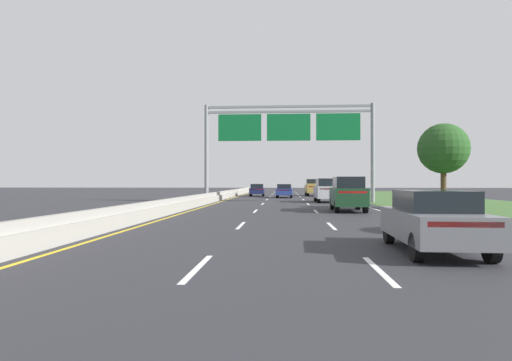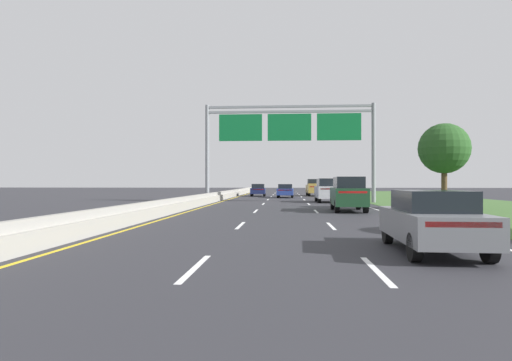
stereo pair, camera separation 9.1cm
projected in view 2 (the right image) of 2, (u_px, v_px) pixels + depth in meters
ground_plane at (286, 206)px, 33.43m from camera, size 220.00×220.00×0.00m
lane_striping at (286, 206)px, 32.98m from camera, size 11.96×106.00×0.01m
grass_verge_right at (475, 206)px, 32.47m from camera, size 14.00×110.00×0.02m
median_barrier_concrete at (200, 201)px, 33.89m from camera, size 0.60×110.00×0.85m
overhead_sign_gantry at (289, 132)px, 38.84m from camera, size 15.06×0.42×8.72m
pickup_truck_gold at (315, 188)px, 57.37m from camera, size 2.10×5.43×2.20m
car_navy_left_lane_sedan at (258, 190)px, 56.24m from camera, size 1.92×4.44×1.57m
car_grey_right_lane_sedan at (432, 220)px, 11.19m from camera, size 1.94×4.45×1.57m
car_blue_centre_lane_sedan at (285, 191)px, 50.88m from camera, size 1.95×4.45×1.57m
car_darkgreen_right_lane_suv at (348, 193)px, 26.97m from camera, size 2.03×4.75×2.11m
car_silver_right_lane_suv at (327, 190)px, 39.18m from camera, size 1.96×4.72×2.11m
roadside_tree_mid at (444, 149)px, 28.42m from camera, size 3.25×3.25×5.60m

